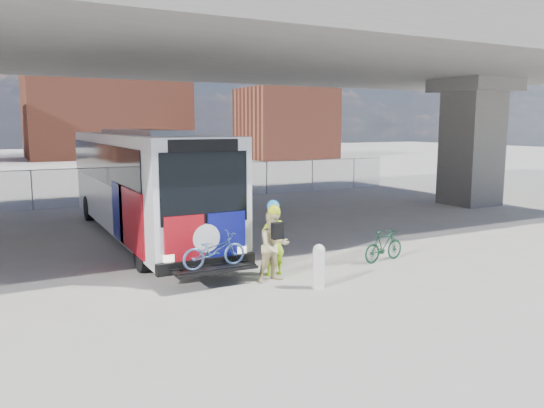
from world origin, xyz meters
TOP-DOWN VIEW (x-y plane):
  - ground at (0.00, 0.00)m, footprint 160.00×160.00m
  - bus at (-2.00, 3.89)m, footprint 2.67×12.90m
  - overpass at (0.00, 4.00)m, footprint 40.00×16.00m
  - chainlink_fence at (0.00, 12.00)m, footprint 30.00×0.06m
  - brick_buildings at (1.23, 48.23)m, footprint 54.00×22.00m
  - smokestack at (14.00, 55.00)m, footprint 2.20×2.20m
  - bollard at (0.15, -3.94)m, footprint 0.28×0.28m
  - cyclist_hivis at (-0.28, -2.44)m, footprint 0.67×0.45m
  - cyclist_tan at (-0.51, -2.92)m, footprint 0.91×0.74m
  - bike_parked at (3.15, -2.69)m, footprint 1.55×0.63m

SIDE VIEW (x-z plane):
  - ground at x=0.00m, z-range 0.00..0.00m
  - bike_parked at x=3.15m, z-range 0.00..0.90m
  - bollard at x=0.15m, z-range 0.04..1.11m
  - cyclist_tan at x=-0.51m, z-range -0.05..1.87m
  - cyclist_hivis at x=-0.28m, z-range -0.04..1.93m
  - chainlink_fence at x=0.00m, z-range -13.58..16.42m
  - bus at x=-2.00m, z-range 0.26..3.95m
  - brick_buildings at x=1.23m, z-range -0.58..11.42m
  - overpass at x=0.00m, z-range 2.57..10.52m
  - smokestack at x=14.00m, z-range 0.00..25.00m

